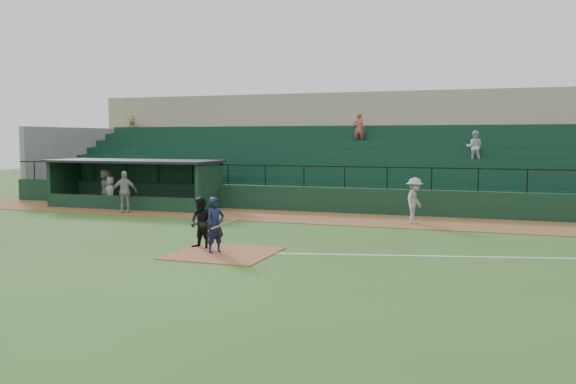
% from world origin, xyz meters
% --- Properties ---
extents(ground, '(90.00, 90.00, 0.00)m').
position_xyz_m(ground, '(0.00, 0.00, 0.00)').
color(ground, '#2D541B').
rests_on(ground, ground).
extents(warning_track, '(40.00, 4.00, 0.03)m').
position_xyz_m(warning_track, '(0.00, 8.00, 0.01)').
color(warning_track, brown).
rests_on(warning_track, ground).
extents(home_plate_dirt, '(3.00, 3.00, 0.03)m').
position_xyz_m(home_plate_dirt, '(0.00, -1.00, 0.01)').
color(home_plate_dirt, brown).
rests_on(home_plate_dirt, ground).
extents(foul_line, '(17.49, 4.44, 0.01)m').
position_xyz_m(foul_line, '(8.00, 1.20, 0.01)').
color(foul_line, white).
rests_on(foul_line, ground).
extents(stadium_structure, '(38.00, 13.08, 6.40)m').
position_xyz_m(stadium_structure, '(-0.00, 16.46, 2.30)').
color(stadium_structure, black).
rests_on(stadium_structure, ground).
extents(dugout, '(8.90, 3.20, 2.42)m').
position_xyz_m(dugout, '(-9.75, 9.56, 1.33)').
color(dugout, black).
rests_on(dugout, ground).
extents(batter_at_plate, '(1.13, 0.75, 1.73)m').
position_xyz_m(batter_at_plate, '(-0.25, -1.02, 0.86)').
color(batter_at_plate, black).
rests_on(batter_at_plate, ground).
extents(umpire, '(0.95, 0.82, 1.66)m').
position_xyz_m(umpire, '(-1.03, -0.44, 0.83)').
color(umpire, black).
rests_on(umpire, ground).
extents(runner, '(0.90, 1.32, 1.88)m').
position_xyz_m(runner, '(4.62, 7.48, 0.97)').
color(runner, '#9E9894').
rests_on(runner, warning_track).
extents(dugout_player_a, '(1.24, 0.96, 1.96)m').
position_xyz_m(dugout_player_a, '(-8.80, 6.82, 1.01)').
color(dugout_player_a, '#999590').
rests_on(dugout_player_a, warning_track).
extents(dugout_player_b, '(0.92, 0.85, 1.58)m').
position_xyz_m(dugout_player_b, '(-10.59, 8.28, 0.82)').
color(dugout_player_b, gray).
rests_on(dugout_player_b, warning_track).
extents(dugout_player_c, '(1.80, 1.54, 1.95)m').
position_xyz_m(dugout_player_c, '(-11.27, 8.85, 1.01)').
color(dugout_player_c, '#9F9B95').
rests_on(dugout_player_c, warning_track).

